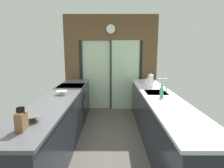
# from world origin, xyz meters

# --- Properties ---
(ground_plane) EXTENTS (5.04, 7.60, 0.02)m
(ground_plane) POSITION_xyz_m (0.00, 0.60, -0.01)
(ground_plane) COLOR #4C4742
(back_wall_unit) EXTENTS (2.64, 0.12, 2.70)m
(back_wall_unit) POSITION_xyz_m (0.00, 2.40, 1.52)
(back_wall_unit) COLOR brown
(back_wall_unit) RESTS_ON ground_plane
(left_counter_run) EXTENTS (0.62, 3.80, 0.92)m
(left_counter_run) POSITION_xyz_m (-0.91, 0.13, 0.47)
(left_counter_run) COLOR #1E232D
(left_counter_run) RESTS_ON ground_plane
(right_counter_run) EXTENTS (0.62, 3.80, 0.92)m
(right_counter_run) POSITION_xyz_m (0.91, 0.30, 0.46)
(right_counter_run) COLOR #1E232D
(right_counter_run) RESTS_ON ground_plane
(sink_faucet) EXTENTS (0.19, 0.02, 0.27)m
(sink_faucet) POSITION_xyz_m (1.06, 0.55, 1.10)
(sink_faucet) COLOR #B7BABC
(sink_faucet) RESTS_ON right_counter_run
(oven_range) EXTENTS (0.60, 0.60, 0.92)m
(oven_range) POSITION_xyz_m (-0.91, 1.25, 0.46)
(oven_range) COLOR black
(oven_range) RESTS_ON ground_plane
(mixing_bowl_near) EXTENTS (0.21, 0.21, 0.07)m
(mixing_bowl_near) POSITION_xyz_m (-0.89, -0.95, 0.96)
(mixing_bowl_near) COLOR #514C47
(mixing_bowl_near) RESTS_ON left_counter_run
(mixing_bowl_far) EXTENTS (0.20, 0.20, 0.07)m
(mixing_bowl_far) POSITION_xyz_m (-0.89, 0.35, 0.96)
(mixing_bowl_far) COLOR silver
(mixing_bowl_far) RESTS_ON left_counter_run
(knife_block) EXTENTS (0.09, 0.14, 0.25)m
(knife_block) POSITION_xyz_m (-0.89, -1.20, 1.02)
(knife_block) COLOR brown
(knife_block) RESTS_ON left_counter_run
(kettle) EXTENTS (0.24, 0.17, 0.18)m
(kettle) POSITION_xyz_m (0.89, 1.53, 1.00)
(kettle) COLOR #B7BABC
(kettle) RESTS_ON right_counter_run
(soap_bottle) EXTENTS (0.06, 0.06, 0.22)m
(soap_bottle) POSITION_xyz_m (0.89, 0.14, 1.01)
(soap_bottle) COLOR #339E56
(soap_bottle) RESTS_ON right_counter_run
(paper_towel_roll) EXTENTS (0.13, 0.13, 0.30)m
(paper_towel_roll) POSITION_xyz_m (0.89, 1.08, 1.06)
(paper_towel_roll) COLOR #B7BABC
(paper_towel_roll) RESTS_ON right_counter_run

